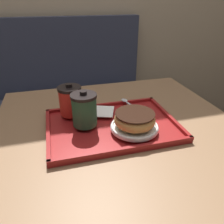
% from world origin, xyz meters
% --- Properties ---
extents(booth_bench, '(1.18, 0.44, 1.00)m').
position_xyz_m(booth_bench, '(-0.15, 0.87, 0.32)').
color(booth_bench, '#33384C').
rests_on(booth_bench, ground_plane).
extents(cafe_table, '(0.89, 0.88, 0.70)m').
position_xyz_m(cafe_table, '(0.00, 0.00, 0.53)').
color(cafe_table, '#846042').
rests_on(cafe_table, ground_plane).
extents(serving_tray, '(0.45, 0.32, 0.02)m').
position_xyz_m(serving_tray, '(-0.03, -0.00, 0.71)').
color(serving_tray, maroon).
rests_on(serving_tray, cafe_table).
extents(napkin_paper, '(0.13, 0.12, 0.00)m').
position_xyz_m(napkin_paper, '(-0.05, 0.09, 0.73)').
color(napkin_paper, white).
rests_on(napkin_paper, serving_tray).
extents(coffee_cup_front, '(0.09, 0.09, 0.12)m').
position_xyz_m(coffee_cup_front, '(-0.12, 0.01, 0.78)').
color(coffee_cup_front, '#235638').
rests_on(coffee_cup_front, serving_tray).
extents(coffee_cup_rear, '(0.09, 0.09, 0.12)m').
position_xyz_m(coffee_cup_rear, '(-0.16, 0.10, 0.78)').
color(coffee_cup_rear, red).
rests_on(coffee_cup_rear, serving_tray).
extents(plate_with_chocolate_donut, '(0.16, 0.16, 0.01)m').
position_xyz_m(plate_with_chocolate_donut, '(0.03, -0.06, 0.73)').
color(plate_with_chocolate_donut, white).
rests_on(plate_with_chocolate_donut, serving_tray).
extents(donut_chocolate_glazed, '(0.14, 0.14, 0.04)m').
position_xyz_m(donut_chocolate_glazed, '(0.03, -0.06, 0.76)').
color(donut_chocolate_glazed, tan).
rests_on(donut_chocolate_glazed, plate_with_chocolate_donut).
extents(spoon, '(0.06, 0.13, 0.01)m').
position_xyz_m(spoon, '(0.07, 0.13, 0.73)').
color(spoon, silver).
rests_on(spoon, serving_tray).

